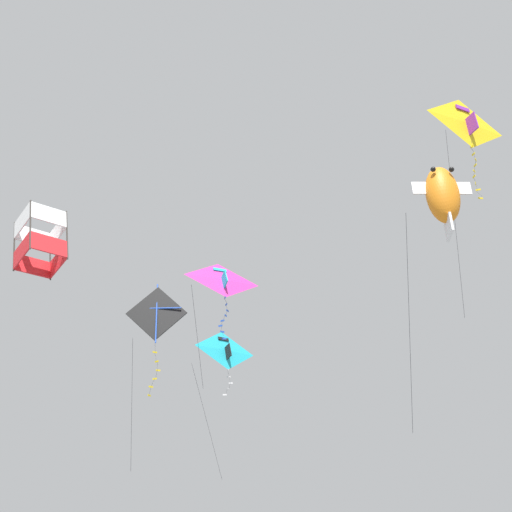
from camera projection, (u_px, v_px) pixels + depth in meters
name	position (u px, v px, depth m)	size (l,w,h in m)	color
kite_delta_far_centre	(222.00, 280.00, 26.77)	(2.66, 1.85, 4.57)	#DB2D93
kite_delta_mid_left	(225.00, 351.00, 30.58)	(2.33, 1.51, 5.91)	#1EB2C6
kite_delta_low_drifter	(467.00, 124.00, 25.38)	(2.50, 1.69, 7.85)	yellow
kite_fish_upper_right	(443.00, 195.00, 22.16)	(3.06, 2.68, 8.29)	orange
kite_box_near_right	(41.00, 240.00, 22.92)	(1.50, 1.94, 2.27)	white
kite_diamond_highest	(156.00, 314.00, 26.93)	(2.08, 1.72, 7.09)	black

